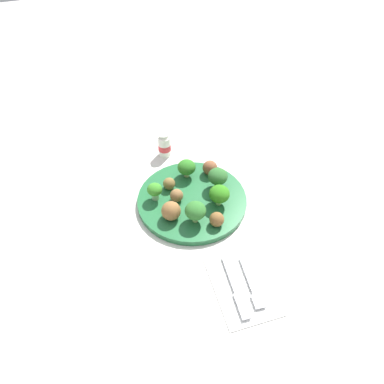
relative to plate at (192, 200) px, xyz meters
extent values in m
plane|color=silver|center=(0.00, 0.00, -0.01)|extent=(4.00, 4.00, 0.00)
cylinder|color=#236638|center=(0.00, 0.00, 0.00)|extent=(0.28, 0.28, 0.02)
cylinder|color=#A7D071|center=(0.07, -0.02, 0.02)|extent=(0.01, 0.01, 0.02)
ellipsoid|color=#2E6F2B|center=(0.07, -0.02, 0.04)|extent=(0.05, 0.05, 0.04)
cylinder|color=#ACB96E|center=(-0.08, 0.02, 0.01)|extent=(0.01, 0.01, 0.01)
ellipsoid|color=#2C7221|center=(-0.08, 0.02, 0.04)|extent=(0.05, 0.05, 0.04)
cylinder|color=#8EC183|center=(-0.03, -0.09, 0.02)|extent=(0.02, 0.02, 0.02)
ellipsoid|color=#378425|center=(-0.03, -0.09, 0.04)|extent=(0.04, 0.04, 0.03)
cylinder|color=#90CB69|center=(-0.01, 0.08, 0.02)|extent=(0.02, 0.02, 0.02)
ellipsoid|color=#2D642B|center=(-0.01, 0.08, 0.05)|extent=(0.05, 0.05, 0.04)
cylinder|color=#93CA6E|center=(0.04, 0.05, 0.02)|extent=(0.01, 0.01, 0.02)
ellipsoid|color=#2E7919|center=(0.04, 0.05, 0.04)|extent=(0.05, 0.05, 0.04)
sphere|color=brown|center=(-0.01, -0.04, 0.02)|extent=(0.03, 0.03, 0.03)
sphere|color=brown|center=(0.10, 0.02, 0.03)|extent=(0.04, 0.04, 0.04)
sphere|color=brown|center=(0.04, -0.07, 0.03)|extent=(0.05, 0.05, 0.05)
sphere|color=brown|center=(-0.07, 0.08, 0.03)|extent=(0.04, 0.04, 0.04)
sphere|color=brown|center=(-0.05, -0.04, 0.02)|extent=(0.03, 0.03, 0.03)
cube|color=white|center=(0.26, 0.01, -0.01)|extent=(0.18, 0.14, 0.01)
cube|color=silver|center=(0.25, 0.03, 0.00)|extent=(0.09, 0.03, 0.01)
cube|color=silver|center=(0.31, 0.02, 0.00)|extent=(0.03, 0.03, 0.01)
cube|color=silver|center=(0.23, -0.01, 0.00)|extent=(0.09, 0.03, 0.01)
cube|color=silver|center=(0.30, -0.02, 0.00)|extent=(0.06, 0.03, 0.01)
cylinder|color=white|center=(-0.21, 0.00, 0.02)|extent=(0.04, 0.04, 0.06)
cylinder|color=red|center=(-0.21, 0.00, 0.02)|extent=(0.04, 0.04, 0.02)
cylinder|color=silver|center=(-0.21, 0.00, 0.06)|extent=(0.03, 0.03, 0.01)
camera|label=1|loc=(0.54, -0.22, 0.62)|focal=30.82mm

